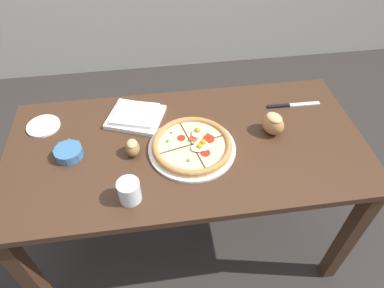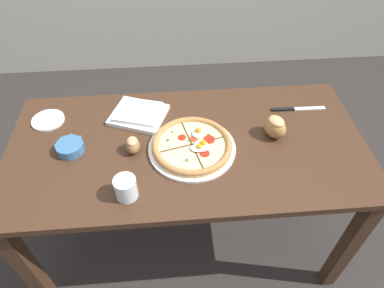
{
  "view_description": "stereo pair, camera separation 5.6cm",
  "coord_description": "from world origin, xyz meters",
  "px_view_note": "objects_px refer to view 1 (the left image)",
  "views": [
    {
      "loc": [
        -0.12,
        -0.97,
        1.75
      ],
      "look_at": [
        0.02,
        -0.03,
        0.78
      ],
      "focal_mm": 32.0,
      "sensor_mm": 36.0,
      "label": 1
    },
    {
      "loc": [
        -0.06,
        -0.97,
        1.75
      ],
      "look_at": [
        0.02,
        -0.03,
        0.78
      ],
      "focal_mm": 32.0,
      "sensor_mm": 36.0,
      "label": 2
    }
  ],
  "objects_px": {
    "ramekin_bowl": "(69,152)",
    "side_saucer": "(43,126)",
    "bread_piece_mid": "(273,123)",
    "knife_spare": "(293,105)",
    "napkin_folded": "(136,116)",
    "dining_table": "(187,161)",
    "pizza": "(192,146)",
    "water_glass": "(129,192)",
    "bread_piece_near": "(133,148)"
  },
  "relations": [
    {
      "from": "ramekin_bowl",
      "to": "side_saucer",
      "type": "distance_m",
      "value": 0.23
    },
    {
      "from": "bread_piece_mid",
      "to": "knife_spare",
      "type": "bearing_deg",
      "value": 45.46
    },
    {
      "from": "napkin_folded",
      "to": "dining_table",
      "type": "bearing_deg",
      "value": -42.68
    },
    {
      "from": "side_saucer",
      "to": "napkin_folded",
      "type": "bearing_deg",
      "value": -0.53
    },
    {
      "from": "pizza",
      "to": "ramekin_bowl",
      "type": "height_order",
      "value": "pizza"
    },
    {
      "from": "napkin_folded",
      "to": "water_glass",
      "type": "bearing_deg",
      "value": -94.01
    },
    {
      "from": "knife_spare",
      "to": "water_glass",
      "type": "distance_m",
      "value": 0.86
    },
    {
      "from": "bread_piece_near",
      "to": "water_glass",
      "type": "relative_size",
      "value": 0.9
    },
    {
      "from": "bread_piece_mid",
      "to": "side_saucer",
      "type": "height_order",
      "value": "bread_piece_mid"
    },
    {
      "from": "ramekin_bowl",
      "to": "bread_piece_mid",
      "type": "relative_size",
      "value": 0.91
    },
    {
      "from": "water_glass",
      "to": "bread_piece_mid",
      "type": "bearing_deg",
      "value": 23.52
    },
    {
      "from": "knife_spare",
      "to": "pizza",
      "type": "bearing_deg",
      "value": -156.16
    },
    {
      "from": "ramekin_bowl",
      "to": "side_saucer",
      "type": "height_order",
      "value": "ramekin_bowl"
    },
    {
      "from": "bread_piece_near",
      "to": "water_glass",
      "type": "distance_m",
      "value": 0.22
    },
    {
      "from": "pizza",
      "to": "knife_spare",
      "type": "xyz_separation_m",
      "value": [
        0.5,
        0.21,
        -0.02
      ]
    },
    {
      "from": "bread_piece_mid",
      "to": "knife_spare",
      "type": "distance_m",
      "value": 0.22
    },
    {
      "from": "side_saucer",
      "to": "knife_spare",
      "type": "bearing_deg",
      "value": -0.75
    },
    {
      "from": "bread_piece_near",
      "to": "side_saucer",
      "type": "height_order",
      "value": "bread_piece_near"
    },
    {
      "from": "dining_table",
      "to": "bread_piece_mid",
      "type": "distance_m",
      "value": 0.4
    },
    {
      "from": "pizza",
      "to": "ramekin_bowl",
      "type": "relative_size",
      "value": 3.04
    },
    {
      "from": "napkin_folded",
      "to": "bread_piece_mid",
      "type": "bearing_deg",
      "value": -16.21
    },
    {
      "from": "dining_table",
      "to": "bread_piece_near",
      "type": "bearing_deg",
      "value": -174.4
    },
    {
      "from": "dining_table",
      "to": "water_glass",
      "type": "relative_size",
      "value": 17.08
    },
    {
      "from": "dining_table",
      "to": "pizza",
      "type": "bearing_deg",
      "value": -59.9
    },
    {
      "from": "bread_piece_mid",
      "to": "water_glass",
      "type": "relative_size",
      "value": 1.48
    },
    {
      "from": "dining_table",
      "to": "side_saucer",
      "type": "bearing_deg",
      "value": 162.33
    },
    {
      "from": "dining_table",
      "to": "bread_piece_mid",
      "type": "height_order",
      "value": "bread_piece_mid"
    },
    {
      "from": "pizza",
      "to": "bread_piece_near",
      "type": "height_order",
      "value": "bread_piece_near"
    },
    {
      "from": "napkin_folded",
      "to": "bread_piece_mid",
      "type": "xyz_separation_m",
      "value": [
        0.57,
        -0.16,
        0.03
      ]
    },
    {
      "from": "bread_piece_mid",
      "to": "side_saucer",
      "type": "bearing_deg",
      "value": 170.07
    },
    {
      "from": "bread_piece_near",
      "to": "bread_piece_mid",
      "type": "relative_size",
      "value": 0.61
    },
    {
      "from": "pizza",
      "to": "napkin_folded",
      "type": "xyz_separation_m",
      "value": [
        -0.22,
        0.22,
        -0.0
      ]
    },
    {
      "from": "napkin_folded",
      "to": "water_glass",
      "type": "relative_size",
      "value": 3.25
    },
    {
      "from": "pizza",
      "to": "ramekin_bowl",
      "type": "distance_m",
      "value": 0.49
    },
    {
      "from": "napkin_folded",
      "to": "side_saucer",
      "type": "bearing_deg",
      "value": 179.47
    },
    {
      "from": "dining_table",
      "to": "bread_piece_near",
      "type": "relative_size",
      "value": 18.99
    },
    {
      "from": "bread_piece_near",
      "to": "knife_spare",
      "type": "xyz_separation_m",
      "value": [
        0.73,
        0.2,
        -0.03
      ]
    },
    {
      "from": "napkin_folded",
      "to": "side_saucer",
      "type": "height_order",
      "value": "napkin_folded"
    },
    {
      "from": "napkin_folded",
      "to": "knife_spare",
      "type": "distance_m",
      "value": 0.72
    },
    {
      "from": "napkin_folded",
      "to": "water_glass",
      "type": "height_order",
      "value": "water_glass"
    },
    {
      "from": "side_saucer",
      "to": "bread_piece_near",
      "type": "bearing_deg",
      "value": -29.11
    },
    {
      "from": "pizza",
      "to": "bread_piece_mid",
      "type": "bearing_deg",
      "value": 8.64
    },
    {
      "from": "dining_table",
      "to": "water_glass",
      "type": "height_order",
      "value": "water_glass"
    },
    {
      "from": "napkin_folded",
      "to": "pizza",
      "type": "bearing_deg",
      "value": -44.61
    },
    {
      "from": "napkin_folded",
      "to": "knife_spare",
      "type": "height_order",
      "value": "napkin_folded"
    },
    {
      "from": "dining_table",
      "to": "knife_spare",
      "type": "xyz_separation_m",
      "value": [
        0.52,
        0.18,
        0.11
      ]
    },
    {
      "from": "ramekin_bowl",
      "to": "side_saucer",
      "type": "bearing_deg",
      "value": 124.78
    },
    {
      "from": "pizza",
      "to": "water_glass",
      "type": "height_order",
      "value": "water_glass"
    },
    {
      "from": "pizza",
      "to": "ramekin_bowl",
      "type": "bearing_deg",
      "value": 176.01
    },
    {
      "from": "bread_piece_near",
      "to": "knife_spare",
      "type": "bearing_deg",
      "value": 15.07
    }
  ]
}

